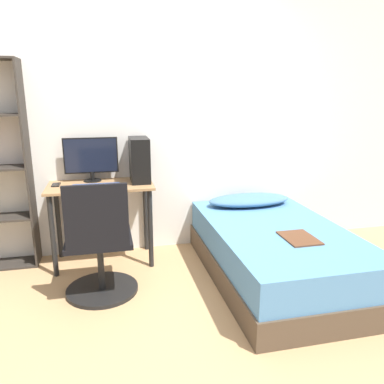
{
  "coord_description": "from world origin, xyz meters",
  "views": [
    {
      "loc": [
        -0.3,
        -2.22,
        1.53
      ],
      "look_at": [
        0.37,
        0.71,
        0.75
      ],
      "focal_mm": 35.0,
      "sensor_mm": 36.0,
      "label": 1
    }
  ],
  "objects_px": {
    "office_chair": "(100,253)",
    "monitor": "(91,157)",
    "bed": "(276,253)",
    "pc_tower": "(139,160)",
    "keyboard": "(96,186)"
  },
  "relations": [
    {
      "from": "office_chair",
      "to": "monitor",
      "type": "bearing_deg",
      "value": 93.5
    },
    {
      "from": "monitor",
      "to": "bed",
      "type": "bearing_deg",
      "value": -28.3
    },
    {
      "from": "office_chair",
      "to": "bed",
      "type": "distance_m",
      "value": 1.46
    },
    {
      "from": "monitor",
      "to": "pc_tower",
      "type": "bearing_deg",
      "value": -12.53
    },
    {
      "from": "office_chair",
      "to": "monitor",
      "type": "height_order",
      "value": "monitor"
    },
    {
      "from": "bed",
      "to": "monitor",
      "type": "relative_size",
      "value": 3.72
    },
    {
      "from": "bed",
      "to": "office_chair",
      "type": "bearing_deg",
      "value": 178.96
    },
    {
      "from": "monitor",
      "to": "pc_tower",
      "type": "distance_m",
      "value": 0.45
    },
    {
      "from": "bed",
      "to": "pc_tower",
      "type": "height_order",
      "value": "pc_tower"
    },
    {
      "from": "monitor",
      "to": "pc_tower",
      "type": "relative_size",
      "value": 1.21
    },
    {
      "from": "bed",
      "to": "monitor",
      "type": "distance_m",
      "value": 1.86
    },
    {
      "from": "bed",
      "to": "keyboard",
      "type": "bearing_deg",
      "value": 159.36
    },
    {
      "from": "keyboard",
      "to": "pc_tower",
      "type": "xyz_separation_m",
      "value": [
        0.4,
        0.16,
        0.19
      ]
    },
    {
      "from": "bed",
      "to": "pc_tower",
      "type": "distance_m",
      "value": 1.48
    },
    {
      "from": "monitor",
      "to": "keyboard",
      "type": "distance_m",
      "value": 0.34
    }
  ]
}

